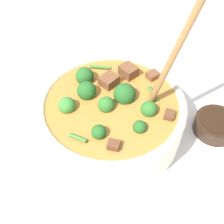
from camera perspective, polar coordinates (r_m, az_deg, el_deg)
ground_plane at (r=0.61m, az=0.00°, el=-3.70°), size 4.00×4.00×0.00m
stew_bowl at (r=0.56m, az=0.01°, el=-0.36°), size 0.29×0.29×0.31m
condiment_bowl at (r=0.63m, az=20.36°, el=-2.40°), size 0.09×0.09×0.03m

